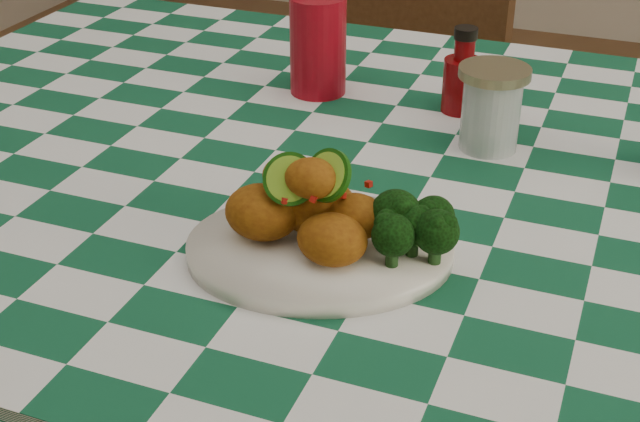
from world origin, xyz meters
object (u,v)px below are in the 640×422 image
at_px(fried_chicken_pile, 315,201).
at_px(red_tumbler, 318,45).
at_px(plate, 320,249).
at_px(ketchup_bottle, 463,70).
at_px(dining_table, 413,419).
at_px(wooden_chair_left, 363,127).
at_px(mason_jar, 491,109).

bearing_deg(fried_chicken_pile, red_tumbler, 110.89).
distance_m(plate, fried_chicken_pile, 0.06).
bearing_deg(fried_chicken_pile, ketchup_bottle, 83.02).
relative_size(plate, fried_chicken_pile, 1.86).
xyz_separation_m(dining_table, plate, (-0.06, -0.21, 0.40)).
distance_m(fried_chicken_pile, ketchup_bottle, 0.43).
height_order(plate, ketchup_bottle, ketchup_bottle).
height_order(dining_table, ketchup_bottle, ketchup_bottle).
xyz_separation_m(plate, ketchup_bottle, (0.05, 0.42, 0.05)).
bearing_deg(wooden_chair_left, fried_chicken_pile, -65.21).
distance_m(dining_table, ketchup_bottle, 0.50).
xyz_separation_m(red_tumbler, mason_jar, (0.27, -0.10, -0.02)).
bearing_deg(fried_chicken_pile, wooden_chair_left, 105.37).
bearing_deg(dining_table, mason_jar, 66.12).
xyz_separation_m(plate, wooden_chair_left, (-0.26, 0.91, -0.29)).
distance_m(fried_chicken_pile, red_tumbler, 0.45).
relative_size(mason_jar, wooden_chair_left, 0.11).
height_order(dining_table, fried_chicken_pile, fried_chicken_pile).
bearing_deg(plate, dining_table, 74.16).
height_order(dining_table, mason_jar, mason_jar).
bearing_deg(dining_table, ketchup_bottle, 93.86).
xyz_separation_m(red_tumbler, ketchup_bottle, (0.21, 0.01, -0.01)).
distance_m(red_tumbler, mason_jar, 0.29).
distance_m(fried_chicken_pile, mason_jar, 0.34).
height_order(ketchup_bottle, mason_jar, ketchup_bottle).
xyz_separation_m(fried_chicken_pile, wooden_chair_left, (-0.25, 0.91, -0.35)).
distance_m(dining_table, red_tumbler, 0.55).
xyz_separation_m(fried_chicken_pile, mason_jar, (0.11, 0.32, -0.01)).
xyz_separation_m(ketchup_bottle, wooden_chair_left, (-0.30, 0.49, -0.35)).
bearing_deg(dining_table, plate, -105.84).
relative_size(dining_table, red_tumbler, 11.69).
distance_m(ketchup_bottle, mason_jar, 0.12).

